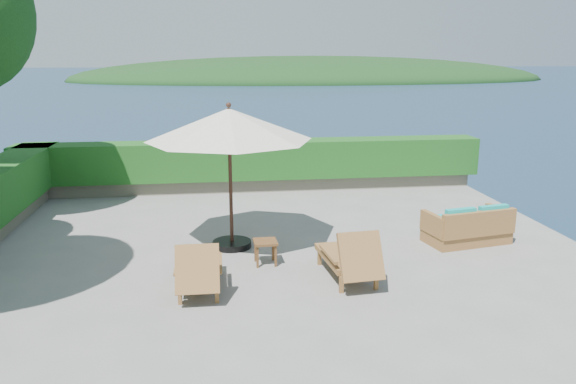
{
  "coord_description": "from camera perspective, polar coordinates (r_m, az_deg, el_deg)",
  "views": [
    {
      "loc": [
        -1.04,
        -9.31,
        3.61
      ],
      "look_at": [
        0.3,
        0.8,
        1.1
      ],
      "focal_mm": 35.0,
      "sensor_mm": 36.0,
      "label": 1
    }
  ],
  "objects": [
    {
      "name": "ground",
      "position": [
        10.03,
        -1.11,
        -7.24
      ],
      "size": [
        12.0,
        12.0,
        0.0
      ],
      "primitive_type": "plane",
      "color": "gray",
      "rests_on": "ground"
    },
    {
      "name": "foundation",
      "position": [
        10.69,
        -1.07,
        -15.03
      ],
      "size": [
        12.0,
        12.0,
        3.0
      ],
      "primitive_type": "cube",
      "color": "#5B5348",
      "rests_on": "ocean"
    },
    {
      "name": "offshore_island",
      "position": [
        151.7,
        2.4,
        11.3
      ],
      "size": [
        126.0,
        57.6,
        12.6
      ],
      "primitive_type": "ellipsoid",
      "color": "#163213",
      "rests_on": "ocean"
    },
    {
      "name": "planter_wall_far",
      "position": [
        15.33,
        -3.47,
        0.87
      ],
      "size": [
        12.0,
        0.6,
        0.36
      ],
      "primitive_type": "cube",
      "color": "#6F6958",
      "rests_on": "ground"
    },
    {
      "name": "hedge_far",
      "position": [
        15.19,
        -3.5,
        3.33
      ],
      "size": [
        12.4,
        0.9,
        1.0
      ],
      "primitive_type": "cube",
      "color": "#164D16",
      "rests_on": "planter_wall_far"
    },
    {
      "name": "patio_umbrella",
      "position": [
        10.37,
        -6.01,
        6.69
      ],
      "size": [
        3.22,
        3.22,
        2.76
      ],
      "rotation": [
        0.0,
        0.0,
        0.04
      ],
      "color": "black",
      "rests_on": "ground"
    },
    {
      "name": "lounge_left",
      "position": [
        8.87,
        -9.04,
        -7.7
      ],
      "size": [
        0.73,
        1.58,
        0.91
      ],
      "rotation": [
        0.0,
        0.0,
        -0.01
      ],
      "color": "brown",
      "rests_on": "ground"
    },
    {
      "name": "lounge_right",
      "position": [
        9.24,
        6.28,
        -6.58
      ],
      "size": [
        0.84,
        1.71,
        0.95
      ],
      "rotation": [
        0.0,
        0.0,
        0.09
      ],
      "color": "brown",
      "rests_on": "ground"
    },
    {
      "name": "side_table",
      "position": [
        9.89,
        -2.32,
        -5.39
      ],
      "size": [
        0.42,
        0.42,
        0.43
      ],
      "rotation": [
        0.0,
        0.0,
        0.04
      ],
      "color": "brown",
      "rests_on": "ground"
    },
    {
      "name": "wicker_loveseat",
      "position": [
        11.52,
        17.84,
        -3.51
      ],
      "size": [
        1.74,
        1.12,
        0.79
      ],
      "rotation": [
        0.0,
        0.0,
        0.19
      ],
      "color": "brown",
      "rests_on": "ground"
    }
  ]
}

